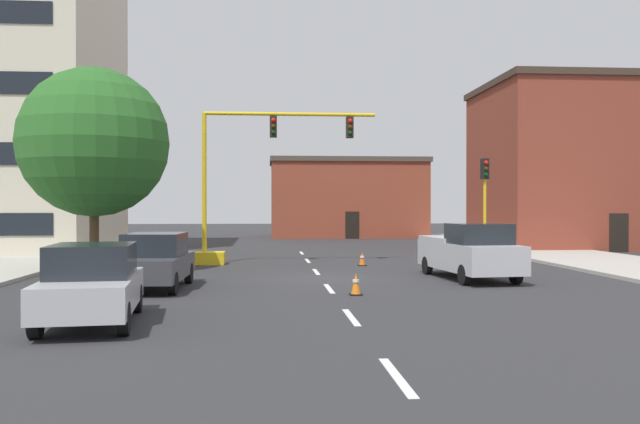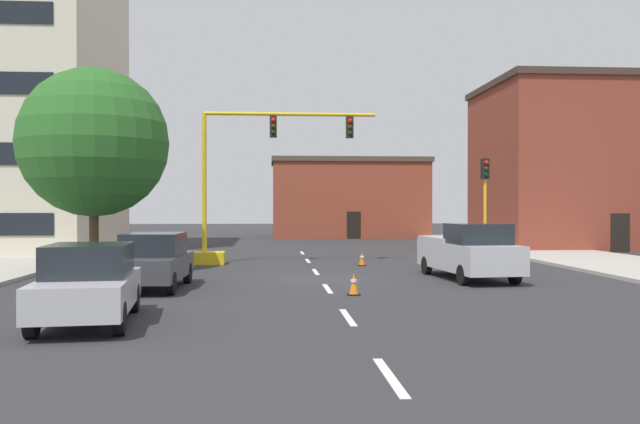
% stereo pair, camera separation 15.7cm
% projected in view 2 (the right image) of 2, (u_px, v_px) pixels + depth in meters
% --- Properties ---
extents(ground_plane, '(160.00, 160.00, 0.00)m').
position_uv_depth(ground_plane, '(320.00, 279.00, 24.13)').
color(ground_plane, '#2D2D30').
extents(sidewalk_left, '(6.00, 56.00, 0.14)m').
position_uv_depth(sidewalk_left, '(17.00, 261.00, 31.11)').
color(sidewalk_left, '#B2ADA3').
rests_on(sidewalk_left, ground_plane).
extents(sidewalk_right, '(6.00, 56.00, 0.14)m').
position_uv_depth(sidewalk_right, '(581.00, 258.00, 33.11)').
color(sidewalk_right, '#B2ADA3').
rests_on(sidewalk_right, ground_plane).
extents(lane_stripe_seg_0, '(0.16, 2.40, 0.01)m').
position_uv_depth(lane_stripe_seg_0, '(390.00, 376.00, 10.17)').
color(lane_stripe_seg_0, silver).
rests_on(lane_stripe_seg_0, ground_plane).
extents(lane_stripe_seg_1, '(0.16, 2.40, 0.01)m').
position_uv_depth(lane_stripe_seg_1, '(348.00, 317.00, 15.66)').
color(lane_stripe_seg_1, silver).
rests_on(lane_stripe_seg_1, ground_plane).
extents(lane_stripe_seg_2, '(0.16, 2.40, 0.01)m').
position_uv_depth(lane_stripe_seg_2, '(328.00, 289.00, 21.14)').
color(lane_stripe_seg_2, silver).
rests_on(lane_stripe_seg_2, ground_plane).
extents(lane_stripe_seg_3, '(0.16, 2.40, 0.01)m').
position_uv_depth(lane_stripe_seg_3, '(316.00, 272.00, 26.63)').
color(lane_stripe_seg_3, silver).
rests_on(lane_stripe_seg_3, ground_plane).
extents(lane_stripe_seg_4, '(0.16, 2.40, 0.01)m').
position_uv_depth(lane_stripe_seg_4, '(308.00, 261.00, 32.11)').
color(lane_stripe_seg_4, silver).
rests_on(lane_stripe_seg_4, ground_plane).
extents(lane_stripe_seg_5, '(0.16, 2.40, 0.01)m').
position_uv_depth(lane_stripe_seg_5, '(302.00, 253.00, 37.60)').
color(lane_stripe_seg_5, silver).
rests_on(lane_stripe_seg_5, ground_plane).
extents(building_brick_center, '(13.17, 7.50, 6.66)m').
position_uv_depth(building_brick_center, '(348.00, 198.00, 57.98)').
color(building_brick_center, brown).
rests_on(building_brick_center, ground_plane).
extents(building_row_right, '(12.05, 10.01, 10.40)m').
position_uv_depth(building_row_right, '(581.00, 165.00, 42.91)').
color(building_row_right, brown).
rests_on(building_row_right, ground_plane).
extents(traffic_signal_gantry, '(8.60, 1.20, 6.83)m').
position_uv_depth(traffic_signal_gantry, '(229.00, 215.00, 30.31)').
color(traffic_signal_gantry, yellow).
rests_on(traffic_signal_gantry, ground_plane).
extents(traffic_light_pole_right, '(0.32, 0.47, 4.80)m').
position_uv_depth(traffic_light_pole_right, '(485.00, 186.00, 31.21)').
color(traffic_light_pole_right, yellow).
rests_on(traffic_light_pole_right, ground_plane).
extents(tree_left_near, '(5.80, 5.80, 7.98)m').
position_uv_depth(tree_left_near, '(94.00, 143.00, 26.34)').
color(tree_left_near, '#4C3823').
rests_on(tree_left_near, ground_plane).
extents(pickup_truck_silver, '(2.50, 5.56, 1.99)m').
position_uv_depth(pickup_truck_silver, '(468.00, 252.00, 23.92)').
color(pickup_truck_silver, '#BCBCC1').
rests_on(pickup_truck_silver, ground_plane).
extents(sedan_silver_near_left, '(2.30, 4.67, 1.74)m').
position_uv_depth(sedan_silver_near_left, '(89.00, 283.00, 14.80)').
color(sedan_silver_near_left, '#B7B7BC').
rests_on(sedan_silver_near_left, ground_plane).
extents(sedan_dark_gray_mid_left, '(2.00, 4.56, 1.74)m').
position_uv_depth(sedan_dark_gray_mid_left, '(154.00, 260.00, 21.13)').
color(sedan_dark_gray_mid_left, '#3D3D42').
rests_on(sedan_dark_gray_mid_left, ground_plane).
extents(traffic_cone_roadside_a, '(0.36, 0.36, 0.65)m').
position_uv_depth(traffic_cone_roadside_a, '(354.00, 284.00, 19.57)').
color(traffic_cone_roadside_a, black).
rests_on(traffic_cone_roadside_a, ground_plane).
extents(traffic_cone_roadside_b, '(0.36, 0.36, 0.60)m').
position_uv_depth(traffic_cone_roadside_b, '(362.00, 259.00, 29.40)').
color(traffic_cone_roadside_b, black).
rests_on(traffic_cone_roadside_b, ground_plane).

